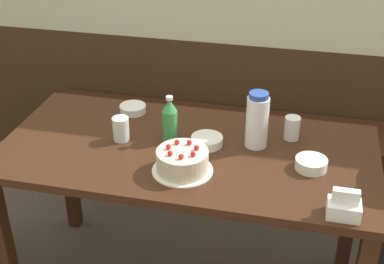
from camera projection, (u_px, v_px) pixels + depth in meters
The scene contains 11 objects.
bench_seat at pixel (221, 155), 3.12m from camera, with size 2.06×0.38×0.46m.
dining_table at pixel (187, 169), 2.20m from camera, with size 1.52×0.73×0.77m.
birthday_cake at pixel (182, 161), 1.99m from camera, with size 0.23×0.23×0.11m.
water_pitcher at pixel (257, 120), 2.12m from camera, with size 0.09×0.09×0.23m.
soju_bottle at pixel (170, 120), 2.17m from camera, with size 0.06×0.06×0.20m.
napkin_holder at pixel (344, 207), 1.76m from camera, with size 0.11×0.08×0.11m.
bowl_soup_white at pixel (133, 109), 2.42m from camera, with size 0.12×0.12×0.03m.
bowl_rice_small at pixel (311, 164), 2.01m from camera, with size 0.12×0.12×0.04m.
bowl_side_dish at pixel (207, 141), 2.17m from camera, with size 0.13×0.13×0.04m.
glass_water_tall at pixel (292, 128), 2.20m from camera, with size 0.06×0.06×0.10m.
glass_tumbler_short at pixel (121, 129), 2.19m from camera, with size 0.07×0.07×0.10m.
Camera 1 is at (0.44, -1.79, 1.88)m, focal length 50.00 mm.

